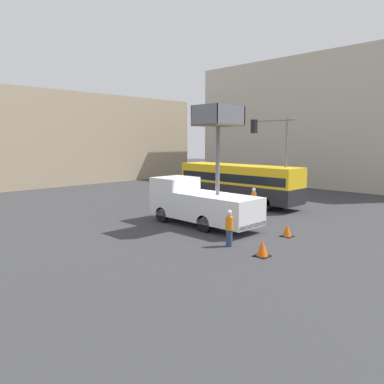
% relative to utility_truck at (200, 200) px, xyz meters
% --- Properties ---
extents(ground_plane, '(120.00, 120.00, 0.00)m').
position_rel_utility_truck_xyz_m(ground_plane, '(0.36, -0.20, -1.54)').
color(ground_plane, '#38383A').
extents(building_backdrop_far, '(44.00, 10.00, 10.66)m').
position_rel_utility_truck_xyz_m(building_backdrop_far, '(0.36, 29.16, 3.79)').
color(building_backdrop_far, tan).
rests_on(building_backdrop_far, ground_plane).
extents(building_backdrop_side, '(10.00, 28.00, 14.36)m').
position_rel_utility_truck_xyz_m(building_backdrop_side, '(26.42, 5.72, 5.64)').
color(building_backdrop_side, '#BCB2A3').
rests_on(building_backdrop_side, ground_plane).
extents(utility_truck, '(2.49, 7.33, 7.13)m').
position_rel_utility_truck_xyz_m(utility_truck, '(0.00, 0.00, 0.00)').
color(utility_truck, white).
rests_on(utility_truck, ground_plane).
extents(city_bus, '(2.58, 10.71, 3.19)m').
position_rel_utility_truck_xyz_m(city_bus, '(7.77, 3.16, 0.35)').
color(city_bus, '#232328').
rests_on(city_bus, ground_plane).
extents(traffic_light_pole, '(4.00, 3.75, 6.85)m').
position_rel_utility_truck_xyz_m(traffic_light_pole, '(7.00, -0.77, 3.08)').
color(traffic_light_pole, slate).
rests_on(traffic_light_pole, ground_plane).
extents(road_worker_near_truck, '(0.38, 0.38, 1.82)m').
position_rel_utility_truck_xyz_m(road_worker_near_truck, '(-2.34, -4.23, -0.63)').
color(road_worker_near_truck, navy).
rests_on(road_worker_near_truck, ground_plane).
extents(road_worker_directing, '(0.38, 0.38, 1.92)m').
position_rel_utility_truck_xyz_m(road_worker_directing, '(4.83, -0.49, -0.56)').
color(road_worker_directing, navy).
rests_on(road_worker_directing, ground_plane).
extents(traffic_cone_near_truck, '(0.61, 0.61, 0.70)m').
position_rel_utility_truck_xyz_m(traffic_cone_near_truck, '(1.36, -5.24, -1.21)').
color(traffic_cone_near_truck, black).
rests_on(traffic_cone_near_truck, ground_plane).
extents(traffic_cone_mid_road, '(0.67, 0.67, 0.77)m').
position_rel_utility_truck_xyz_m(traffic_cone_mid_road, '(-2.52, -6.30, -1.18)').
color(traffic_cone_mid_road, black).
rests_on(traffic_cone_mid_road, ground_plane).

